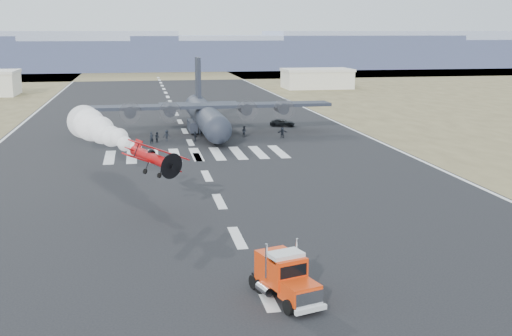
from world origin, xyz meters
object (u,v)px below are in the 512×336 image
object	(u,v)px
crew_a	(200,131)
crew_b	(157,137)
hangar_right	(317,78)
crew_d	(195,136)
crew_h	(244,131)
aerobatic_biplane	(153,157)
crew_g	(152,138)
semi_truck	(285,276)
crew_f	(282,133)
crew_c	(167,136)
support_vehicle	(282,123)
transport_aircraft	(206,114)
crew_e	(210,131)

from	to	relation	value
crew_a	crew_b	distance (m)	8.55
hangar_right	crew_d	size ratio (longest dim) A/B	13.01
crew_a	crew_b	xyz separation A→B (m)	(-7.17, -4.65, -0.01)
crew_b	crew_h	world-z (taller)	crew_h
aerobatic_biplane	crew_a	bearing A→B (deg)	61.14
crew_b	crew_g	xyz separation A→B (m)	(-0.91, -1.63, 0.14)
semi_truck	crew_f	bearing A→B (deg)	60.15
semi_truck	crew_b	size ratio (longest dim) A/B	4.53
crew_f	crew_a	bearing A→B (deg)	150.88
crew_d	hangar_right	bearing A→B (deg)	125.11
crew_g	crew_b	bearing A→B (deg)	32.06
crew_b	crew_c	xyz separation A→B (m)	(1.52, 0.78, 0.08)
aerobatic_biplane	crew_g	xyz separation A→B (m)	(0.72, 39.70, -4.70)
aerobatic_biplane	support_vehicle	world-z (taller)	aerobatic_biplane
aerobatic_biplane	transport_aircraft	bearing A→B (deg)	60.41
transport_aircraft	crew_e	size ratio (longest dim) A/B	22.87
hangar_right	semi_truck	world-z (taller)	hangar_right
crew_g	crew_d	bearing A→B (deg)	-17.37
crew_d	crew_b	bearing A→B (deg)	-120.54
crew_c	crew_f	bearing A→B (deg)	-10.23
support_vehicle	hangar_right	bearing A→B (deg)	-2.35
crew_b	crew_g	size ratio (longest dim) A/B	0.85
support_vehicle	crew_g	xyz separation A→B (m)	(-24.13, -14.97, 0.31)
crew_h	semi_truck	bearing A→B (deg)	135.34
semi_truck	aerobatic_biplane	world-z (taller)	aerobatic_biplane
support_vehicle	crew_f	bearing A→B (deg)	-174.93
crew_a	crew_g	distance (m)	10.24
aerobatic_biplane	support_vehicle	bearing A→B (deg)	47.54
support_vehicle	crew_a	world-z (taller)	crew_a
transport_aircraft	crew_c	distance (m)	10.96
transport_aircraft	crew_f	xyz separation A→B (m)	(11.60, -8.53, -2.25)
crew_a	crew_f	bearing A→B (deg)	151.78
crew_b	crew_f	xyz separation A→B (m)	(20.23, 0.28, 0.12)
hangar_right	crew_f	size ratio (longest dim) A/B	11.17
crew_d	crew_g	distance (m)	6.98
crew_c	transport_aircraft	bearing A→B (deg)	39.78
aerobatic_biplane	support_vehicle	xyz separation A→B (m)	(24.84, 54.67, -5.01)
transport_aircraft	crew_b	xyz separation A→B (m)	(-8.63, -8.81, -2.37)
crew_e	crew_f	distance (m)	12.10
hangar_right	crew_e	distance (m)	94.61
semi_truck	aerobatic_biplane	distance (m)	22.75
transport_aircraft	support_vehicle	world-z (taller)	transport_aircraft
transport_aircraft	crew_a	size ratio (longest dim) A/B	26.35
crew_f	crew_g	size ratio (longest dim) A/B	0.97
aerobatic_biplane	crew_f	size ratio (longest dim) A/B	3.50
hangar_right	crew_e	bearing A→B (deg)	-116.59
hangar_right	support_vehicle	size ratio (longest dim) A/B	4.50
crew_c	crew_f	distance (m)	18.71
semi_truck	transport_aircraft	world-z (taller)	transport_aircraft
support_vehicle	crew_g	size ratio (longest dim) A/B	2.41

